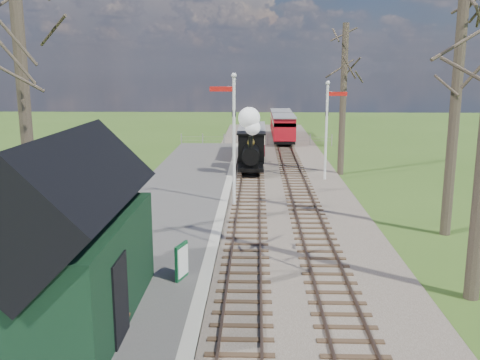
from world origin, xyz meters
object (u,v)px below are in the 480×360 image
at_px(coach, 252,139).
at_px(bench, 111,321).
at_px(semaphore_far, 328,123).
at_px(station_shed, 68,241).
at_px(person, 124,282).
at_px(semaphore_near, 232,130).
at_px(locomotive, 251,145).
at_px(sign_board, 182,261).
at_px(red_carriage_b, 281,122).
at_px(red_carriage_a, 284,129).

distance_m(coach, bench, 26.74).
xyz_separation_m(semaphore_far, bench, (-7.44, -18.87, -2.77)).
bearing_deg(station_shed, person, 28.84).
distance_m(station_shed, semaphore_near, 12.58).
relative_size(station_shed, person, 4.22).
relative_size(locomotive, sign_board, 3.66).
xyz_separation_m(red_carriage_b, person, (-5.73, -37.45, -0.45)).
relative_size(station_shed, red_carriage_a, 1.34).
distance_m(station_shed, locomotive, 20.08).
bearing_deg(locomotive, bench, -98.49).
relative_size(station_shed, semaphore_far, 1.10).
distance_m(locomotive, bench, 20.76).
xyz_separation_m(red_carriage_a, person, (-5.73, -31.95, -0.45)).
bearing_deg(station_shed, coach, 80.50).
xyz_separation_m(coach, red_carriage_b, (2.60, 12.42, 0.01)).
distance_m(coach, red_carriage_b, 12.69).
bearing_deg(sign_board, semaphore_near, 83.20).
distance_m(station_shed, red_carriage_a, 33.33).
bearing_deg(semaphore_far, person, -113.37).
relative_size(red_carriage_b, bench, 3.33).
distance_m(red_carriage_a, person, 32.46).
bearing_deg(station_shed, bench, -35.37).
distance_m(semaphore_near, red_carriage_a, 20.98).
bearing_deg(red_carriage_a, person, -100.16).
height_order(station_shed, person, station_shed).
distance_m(red_carriage_b, sign_board, 35.69).
xyz_separation_m(station_shed, red_carriage_b, (6.90, 38.09, -0.87)).
xyz_separation_m(red_carriage_a, bench, (-5.67, -33.46, -0.82)).
distance_m(semaphore_far, red_carriage_a, 14.83).
bearing_deg(locomotive, coach, 89.89).
relative_size(red_carriage_a, sign_board, 4.26).
xyz_separation_m(red_carriage_a, red_carriage_b, (0.00, 5.50, 0.00)).
bearing_deg(bench, semaphore_far, 68.47).
height_order(locomotive, red_carriage_a, locomotive).
height_order(locomotive, coach, locomotive).
distance_m(coach, red_carriage_a, 7.39).
xyz_separation_m(semaphore_near, person, (-2.36, -11.36, -2.68)).
xyz_separation_m(red_carriage_b, sign_board, (-4.48, -35.40, -0.64)).
height_order(semaphore_far, bench, semaphore_far).
relative_size(semaphore_far, coach, 0.89).
distance_m(semaphore_far, bench, 20.48).
relative_size(locomotive, coach, 0.63).
height_order(semaphore_far, red_carriage_a, semaphore_far).
relative_size(station_shed, semaphore_near, 1.01).
height_order(station_shed, semaphore_far, semaphore_far).
height_order(red_carriage_a, person, red_carriage_a).
distance_m(semaphore_near, person, 11.90).
bearing_deg(semaphore_near, locomotive, 84.32).
xyz_separation_m(semaphore_near, sign_board, (-1.11, -9.31, -2.87)).
bearing_deg(coach, bench, -96.60).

